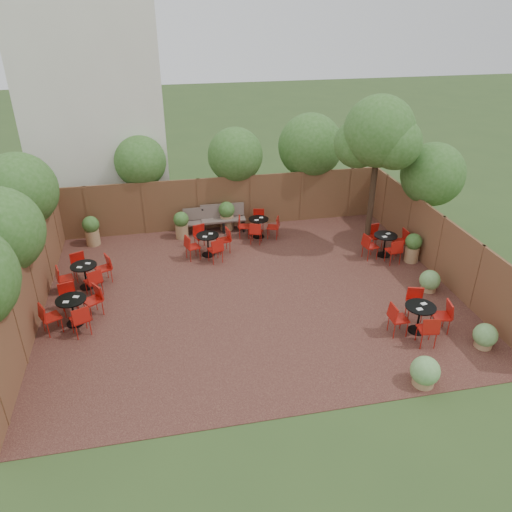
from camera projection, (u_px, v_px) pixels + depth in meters
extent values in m
plane|color=#354F23|center=(251.00, 294.00, 14.93)|extent=(80.00, 80.00, 0.00)
cube|color=#3B1B18|center=(251.00, 293.00, 14.92)|extent=(12.00, 10.00, 0.02)
cube|color=#4C341C|center=(226.00, 202.00, 18.79)|extent=(12.00, 0.08, 2.00)
cube|color=#4C341C|center=(33.00, 286.00, 13.39)|extent=(0.08, 10.00, 2.00)
cube|color=#4C341C|center=(439.00, 246.00, 15.53)|extent=(0.08, 10.00, 2.00)
cube|color=silver|center=(97.00, 110.00, 19.18)|extent=(5.00, 4.00, 8.00)
sphere|color=#2F5C1D|center=(19.00, 190.00, 15.09)|extent=(2.31, 2.31, 2.31)
sphere|color=#2F5C1D|center=(140.00, 162.00, 18.13)|extent=(1.88, 1.88, 1.88)
sphere|color=#2F5C1D|center=(235.00, 155.00, 18.64)|extent=(2.08, 2.08, 2.08)
sphere|color=#2F5C1D|center=(310.00, 146.00, 19.29)|extent=(2.51, 2.51, 2.51)
sphere|color=#2F5C1D|center=(433.00, 174.00, 16.60)|extent=(2.13, 2.13, 2.13)
cylinder|color=black|center=(373.00, 189.00, 16.68)|extent=(0.26, 0.26, 4.31)
sphere|color=#2F5C1D|center=(379.00, 131.00, 15.77)|extent=(2.30, 2.30, 2.30)
sphere|color=#2F5C1D|center=(358.00, 144.00, 16.25)|extent=(1.61, 1.61, 1.61)
sphere|color=#2F5C1D|center=(395.00, 143.00, 15.64)|extent=(1.68, 1.68, 1.68)
cube|color=brown|center=(204.00, 222.00, 18.50)|extent=(1.54, 0.49, 0.05)
cube|color=brown|center=(203.00, 213.00, 18.54)|extent=(1.53, 0.15, 0.46)
cube|color=black|center=(186.00, 229.00, 18.48)|extent=(0.07, 0.46, 0.41)
cube|color=black|center=(223.00, 226.00, 18.73)|extent=(0.07, 0.46, 0.41)
cube|color=brown|center=(223.00, 220.00, 18.61)|extent=(1.66, 0.54, 0.05)
cube|color=brown|center=(222.00, 210.00, 18.66)|extent=(1.65, 0.17, 0.50)
cube|color=black|center=(204.00, 227.00, 18.59)|extent=(0.08, 0.50, 0.44)
cube|color=black|center=(243.00, 224.00, 18.86)|extent=(0.08, 0.50, 0.44)
cylinder|color=black|center=(383.00, 255.00, 17.07)|extent=(0.45, 0.45, 0.03)
cylinder|color=black|center=(384.00, 245.00, 16.90)|extent=(0.05, 0.05, 0.72)
cylinder|color=black|center=(386.00, 236.00, 16.73)|extent=(0.78, 0.78, 0.03)
cube|color=white|center=(388.00, 234.00, 16.81)|extent=(0.15, 0.12, 0.02)
cube|color=white|center=(385.00, 237.00, 16.59)|extent=(0.15, 0.12, 0.02)
cylinder|color=black|center=(259.00, 236.00, 18.38)|extent=(0.43, 0.43, 0.03)
cylinder|color=black|center=(259.00, 228.00, 18.22)|extent=(0.05, 0.05, 0.68)
cylinder|color=black|center=(259.00, 219.00, 18.06)|extent=(0.74, 0.74, 0.03)
cube|color=white|center=(261.00, 217.00, 18.14)|extent=(0.16, 0.13, 0.01)
cube|color=white|center=(257.00, 220.00, 17.93)|extent=(0.16, 0.13, 0.01)
cylinder|color=black|center=(87.00, 287.00, 15.22)|extent=(0.45, 0.45, 0.03)
cylinder|color=black|center=(85.00, 276.00, 15.05)|extent=(0.05, 0.05, 0.72)
cylinder|color=black|center=(83.00, 266.00, 14.87)|extent=(0.78, 0.78, 0.03)
cube|color=white|center=(88.00, 263.00, 14.96)|extent=(0.17, 0.15, 0.02)
cube|color=white|center=(79.00, 267.00, 14.74)|extent=(0.17, 0.15, 0.02)
cylinder|color=black|center=(76.00, 323.00, 13.54)|extent=(0.46, 0.46, 0.03)
cylinder|color=black|center=(73.00, 312.00, 13.36)|extent=(0.05, 0.05, 0.74)
cylinder|color=black|center=(71.00, 300.00, 13.18)|extent=(0.80, 0.80, 0.03)
cube|color=white|center=(76.00, 297.00, 13.27)|extent=(0.18, 0.16, 0.02)
cube|color=white|center=(66.00, 302.00, 13.04)|extent=(0.18, 0.16, 0.02)
cylinder|color=black|center=(208.00, 255.00, 17.10)|extent=(0.45, 0.45, 0.03)
cylinder|color=black|center=(208.00, 245.00, 16.93)|extent=(0.05, 0.05, 0.71)
cylinder|color=black|center=(207.00, 236.00, 16.76)|extent=(0.77, 0.77, 0.03)
cube|color=white|center=(211.00, 234.00, 16.84)|extent=(0.16, 0.13, 0.02)
cube|color=white|center=(205.00, 237.00, 16.62)|extent=(0.16, 0.13, 0.02)
cylinder|color=black|center=(416.00, 330.00, 13.24)|extent=(0.46, 0.46, 0.03)
cylinder|color=black|center=(419.00, 319.00, 13.07)|extent=(0.05, 0.05, 0.73)
cylinder|color=black|center=(421.00, 307.00, 12.89)|extent=(0.80, 0.80, 0.03)
cube|color=white|center=(424.00, 304.00, 12.98)|extent=(0.16, 0.13, 0.02)
cube|color=white|center=(420.00, 309.00, 12.76)|extent=(0.16, 0.13, 0.02)
cylinder|color=#9A754D|center=(182.00, 231.00, 18.20)|extent=(0.46, 0.46, 0.53)
sphere|color=#2F5C1D|center=(181.00, 219.00, 17.99)|extent=(0.55, 0.55, 0.55)
cylinder|color=#9A754D|center=(227.00, 222.00, 18.85)|extent=(0.50, 0.50, 0.58)
sphere|color=#2F5C1D|center=(227.00, 210.00, 18.61)|extent=(0.60, 0.60, 0.60)
cylinder|color=#9A754D|center=(93.00, 237.00, 17.70)|extent=(0.49, 0.49, 0.56)
sphere|color=#2F5C1D|center=(91.00, 224.00, 17.46)|extent=(0.59, 0.59, 0.59)
cylinder|color=#9A754D|center=(412.00, 254.00, 16.59)|extent=(0.46, 0.46, 0.52)
sphere|color=#2F5C1D|center=(414.00, 242.00, 16.37)|extent=(0.55, 0.55, 0.55)
cylinder|color=#9A754D|center=(483.00, 343.00, 12.63)|extent=(0.44, 0.44, 0.20)
sphere|color=#62954D|center=(485.00, 335.00, 12.51)|extent=(0.60, 0.60, 0.60)
cylinder|color=#9A754D|center=(423.00, 380.00, 11.39)|extent=(0.49, 0.49, 0.22)
sphere|color=#62954D|center=(425.00, 371.00, 11.26)|extent=(0.67, 0.67, 0.67)
cylinder|color=#9A754D|center=(428.00, 287.00, 15.02)|extent=(0.45, 0.45, 0.20)
sphere|color=#62954D|center=(430.00, 280.00, 14.90)|extent=(0.61, 0.61, 0.61)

